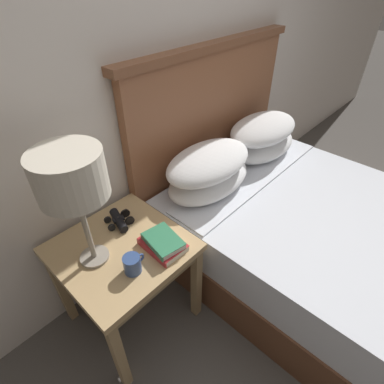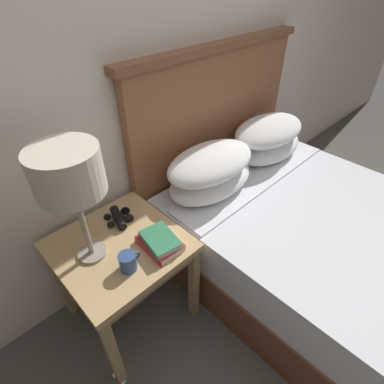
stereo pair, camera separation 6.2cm
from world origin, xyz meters
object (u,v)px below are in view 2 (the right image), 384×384
(bed, at_px, (320,241))
(coffee_mug, at_px, (128,262))
(book_on_nightstand, at_px, (160,244))
(table_lamp, at_px, (68,174))
(binoculars_pair, at_px, (118,218))
(book_stacked_on_top, at_px, (160,240))
(nightstand, at_px, (121,255))

(bed, relative_size, coffee_mug, 19.77)
(coffee_mug, bearing_deg, book_on_nightstand, 1.42)
(bed, xyz_separation_m, coffee_mug, (-1.03, 0.44, 0.31))
(table_lamp, height_order, book_on_nightstand, table_lamp)
(bed, relative_size, binoculars_pair, 12.35)
(book_stacked_on_top, bearing_deg, table_lamp, 143.20)
(coffee_mug, bearing_deg, table_lamp, 111.87)
(book_stacked_on_top, bearing_deg, binoculars_pair, 97.75)
(book_on_nightstand, distance_m, book_stacked_on_top, 0.03)
(book_on_nightstand, relative_size, coffee_mug, 2.07)
(bed, height_order, book_on_nightstand, bed)
(table_lamp, xyz_separation_m, book_on_nightstand, (0.25, -0.18, -0.43))
(coffee_mug, bearing_deg, book_stacked_on_top, -0.45)
(book_stacked_on_top, height_order, binoculars_pair, book_stacked_on_top)
(table_lamp, bearing_deg, nightstand, -14.92)
(table_lamp, bearing_deg, bed, -29.74)
(table_lamp, distance_m, coffee_mug, 0.45)
(bed, distance_m, book_stacked_on_top, 1.01)
(table_lamp, height_order, binoculars_pair, table_lamp)
(table_lamp, height_order, coffee_mug, table_lamp)
(book_stacked_on_top, distance_m, coffee_mug, 0.18)
(nightstand, xyz_separation_m, binoculars_pair, (0.09, 0.13, 0.10))
(bed, distance_m, table_lamp, 1.45)
(bed, bearing_deg, table_lamp, 150.26)
(bed, height_order, coffee_mug, bed)
(book_stacked_on_top, xyz_separation_m, coffee_mug, (-0.18, 0.00, -0.01))
(nightstand, bearing_deg, book_stacked_on_top, -49.96)
(table_lamp, relative_size, book_on_nightstand, 2.58)
(book_stacked_on_top, xyz_separation_m, binoculars_pair, (-0.04, 0.29, -0.03))
(book_on_nightstand, relative_size, book_stacked_on_top, 1.05)
(bed, distance_m, binoculars_pair, 1.19)
(bed, relative_size, book_on_nightstand, 9.54)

